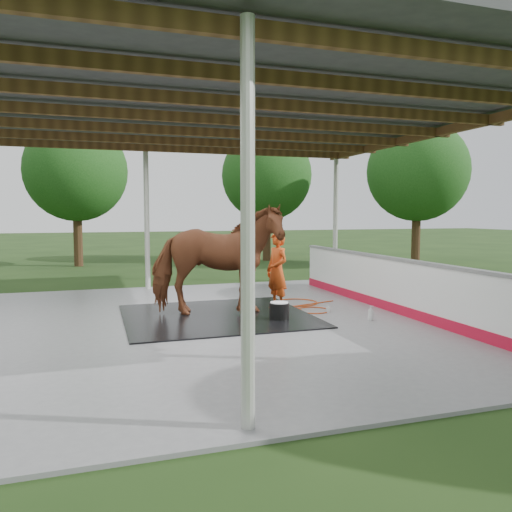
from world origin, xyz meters
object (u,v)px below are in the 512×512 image
object	(u,v)px
horse	(217,260)
dasher_board	(389,285)
wash_bucket	(279,311)
handler	(277,271)

from	to	relation	value
horse	dasher_board	bearing A→B (deg)	-83.57
wash_bucket	horse	bearing A→B (deg)	146.16
dasher_board	horse	size ratio (longest dim) A/B	3.05
horse	wash_bucket	world-z (taller)	horse
horse	wash_bucket	distance (m)	1.60
dasher_board	handler	size ratio (longest dim) A/B	4.78
horse	wash_bucket	bearing A→B (deg)	-109.89
handler	horse	bearing A→B (deg)	-92.95
dasher_board	horse	distance (m)	3.74
dasher_board	horse	xyz separation A→B (m)	(-3.66, 0.48, 0.59)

